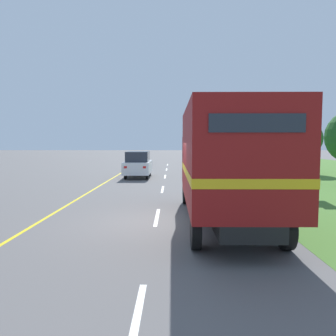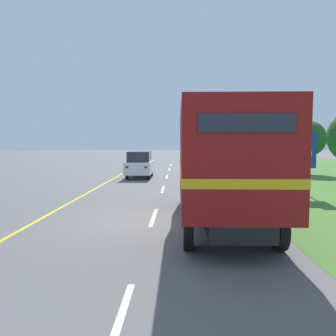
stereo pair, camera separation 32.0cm
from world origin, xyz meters
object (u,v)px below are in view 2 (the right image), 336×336
(highway_sign, at_px, (296,156))
(delineator_post, at_px, (279,200))
(roadside_tree_mid, at_px, (307,139))
(roadside_tree_far, at_px, (277,132))
(lead_car_white, at_px, (140,164))
(horse_trailer_truck, at_px, (221,161))

(highway_sign, distance_m, delineator_post, 4.63)
(roadside_tree_mid, height_order, roadside_tree_far, roadside_tree_far)
(roadside_tree_far, bearing_deg, lead_car_white, -140.95)
(roadside_tree_mid, relative_size, roadside_tree_far, 0.76)
(horse_trailer_truck, bearing_deg, roadside_tree_far, 69.86)
(roadside_tree_far, height_order, delineator_post, roadside_tree_far)
(lead_car_white, relative_size, delineator_post, 4.44)
(delineator_post, bearing_deg, roadside_tree_far, 73.72)
(lead_car_white, height_order, roadside_tree_far, roadside_tree_far)
(lead_car_white, distance_m, roadside_tree_far, 16.76)
(lead_car_white, relative_size, roadside_tree_mid, 0.98)
(horse_trailer_truck, height_order, roadside_tree_mid, roadside_tree_mid)
(lead_car_white, relative_size, highway_sign, 1.41)
(roadside_tree_mid, bearing_deg, delineator_post, -114.14)
(roadside_tree_mid, bearing_deg, roadside_tree_far, 92.34)
(roadside_tree_far, bearing_deg, delineator_post, -106.28)
(highway_sign, bearing_deg, roadside_tree_far, 76.00)
(roadside_tree_far, relative_size, delineator_post, 5.97)
(highway_sign, distance_m, roadside_tree_mid, 12.37)
(horse_trailer_truck, xyz_separation_m, roadside_tree_far, (8.81, 24.01, 1.64))
(lead_car_white, bearing_deg, highway_sign, -44.37)
(roadside_tree_mid, xyz_separation_m, roadside_tree_far, (-0.29, 7.17, 0.77))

